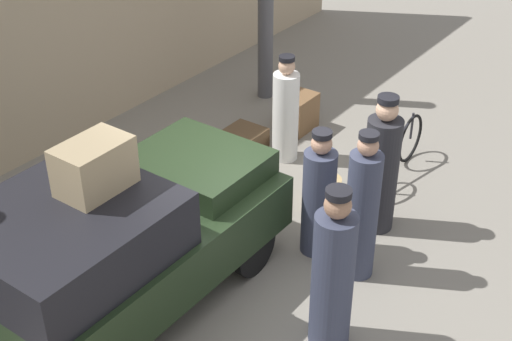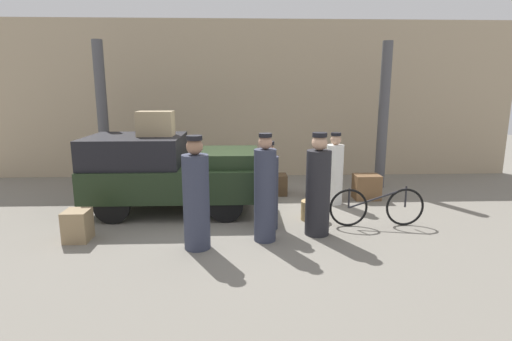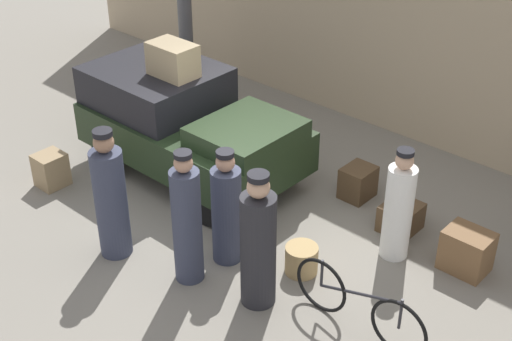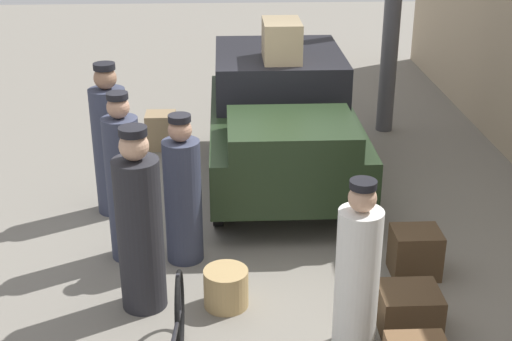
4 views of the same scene
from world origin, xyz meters
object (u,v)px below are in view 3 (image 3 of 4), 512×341
porter_with_bicycle (227,212)px  porter_standing_middle (111,199)px  bicycle (359,305)px  suitcase_small_leather (51,170)px  suitcase_black_upright (401,217)px  wicker_basket (301,259)px  suitcase_tan_flat (467,251)px  porter_lifting_near_truck (187,223)px  truck (186,122)px  conductor_in_dark_uniform (399,209)px  trunk_on_truck_roof (173,60)px  trunk_wicker_pale (358,182)px  porter_carrying_trunk (258,246)px

porter_with_bicycle → porter_standing_middle: bearing=-143.2°
bicycle → suitcase_small_leather: 5.45m
suitcase_black_upright → porter_with_bicycle: bearing=-123.1°
wicker_basket → suitcase_black_upright: bearing=74.8°
porter_standing_middle → suitcase_tan_flat: (3.72, 2.83, -0.56)m
porter_lifting_near_truck → truck: bearing=137.0°
truck → bicycle: (4.14, -1.19, -0.52)m
wicker_basket → suitcase_small_leather: 4.36m
conductor_in_dark_uniform → suitcase_tan_flat: bearing=21.9°
truck → porter_with_bicycle: 2.39m
porter_with_bicycle → trunk_on_truck_roof: size_ratio=2.27×
suitcase_tan_flat → porter_lifting_near_truck: bearing=-135.6°
porter_lifting_near_truck → porter_with_bicycle: (0.09, 0.62, -0.11)m
trunk_wicker_pale → porter_carrying_trunk: bearing=-80.9°
bicycle → conductor_in_dark_uniform: 1.65m
porter_lifting_near_truck → suitcase_tan_flat: 3.66m
bicycle → porter_carrying_trunk: (-1.22, -0.39, 0.46)m
porter_carrying_trunk → porter_with_bicycle: porter_carrying_trunk is taller
wicker_basket → porter_carrying_trunk: bearing=-93.5°
suitcase_black_upright → trunk_on_truck_roof: trunk_on_truck_roof is taller
wicker_basket → porter_lifting_near_truck: porter_lifting_near_truck is taller
wicker_basket → porter_lifting_near_truck: (-1.01, -1.06, 0.67)m
porter_carrying_trunk → porter_standing_middle: size_ratio=0.99×
bicycle → porter_with_bicycle: bearing=-179.2°
porter_lifting_near_truck → wicker_basket: bearing=46.3°
suitcase_small_leather → suitcase_tan_flat: (5.83, 2.42, 0.02)m
conductor_in_dark_uniform → trunk_on_truck_roof: 4.06m
truck → suitcase_small_leather: truck is taller
wicker_basket → porter_lifting_near_truck: size_ratio=0.23×
porter_with_bicycle → suitcase_small_leather: porter_with_bicycle is taller
porter_carrying_trunk → porter_lifting_near_truck: bearing=-164.8°
bicycle → suitcase_small_leather: size_ratio=3.37×
porter_carrying_trunk → suitcase_small_leather: (-4.20, -0.15, -0.57)m
porter_carrying_trunk → trunk_on_truck_roof: size_ratio=2.53×
suitcase_small_leather → trunk_on_truck_roof: trunk_on_truck_roof is taller
suitcase_tan_flat → suitcase_black_upright: bearing=169.8°
suitcase_black_upright → bicycle: bearing=-71.1°
porter_lifting_near_truck → trunk_wicker_pale: (0.52, 3.04, -0.61)m
truck → conductor_in_dark_uniform: bearing=5.5°
porter_carrying_trunk → suitcase_small_leather: porter_carrying_trunk is taller
suitcase_small_leather → trunk_wicker_pale: bearing=37.8°
wicker_basket → suitcase_black_upright: size_ratio=0.79×
wicker_basket → conductor_in_dark_uniform: (0.70, 1.13, 0.55)m
porter_carrying_trunk → bicycle: bearing=17.5°
bicycle → conductor_in_dark_uniform: (-0.47, 1.54, 0.36)m
conductor_in_dark_uniform → wicker_basket: bearing=-122.0°
bicycle → wicker_basket: bearing=160.7°
porter_standing_middle → trunk_wicker_pale: bearing=63.6°
suitcase_small_leather → porter_carrying_trunk: bearing=2.0°
suitcase_black_upright → trunk_on_truck_roof: 4.11m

